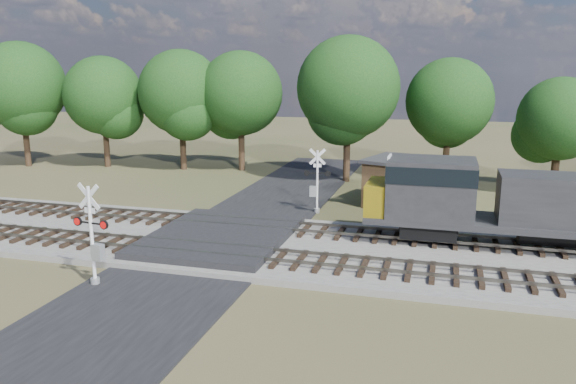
% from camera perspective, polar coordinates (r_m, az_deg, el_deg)
% --- Properties ---
extents(ground, '(160.00, 160.00, 0.00)m').
position_cam_1_polar(ground, '(29.73, -7.25, -5.51)').
color(ground, '#3C4424').
rests_on(ground, ground).
extents(ballast_bed, '(140.00, 10.00, 0.30)m').
position_cam_1_polar(ballast_bed, '(28.00, 12.52, -6.52)').
color(ballast_bed, gray).
rests_on(ballast_bed, ground).
extents(road, '(7.00, 60.00, 0.08)m').
position_cam_1_polar(road, '(29.72, -7.25, -5.43)').
color(road, black).
rests_on(road, ground).
extents(crossing_panel, '(7.00, 9.00, 0.62)m').
position_cam_1_polar(crossing_panel, '(30.08, -6.89, -4.66)').
color(crossing_panel, '#262628').
rests_on(crossing_panel, ground).
extents(track_near, '(140.00, 2.60, 0.33)m').
position_cam_1_polar(track_near, '(26.77, -2.73, -6.52)').
color(track_near, black).
rests_on(track_near, ballast_bed).
extents(track_far, '(140.00, 2.60, 0.33)m').
position_cam_1_polar(track_far, '(31.33, 0.15, -3.68)').
color(track_far, black).
rests_on(track_far, ballast_bed).
extents(crossing_signal_near, '(1.80, 0.43, 4.47)m').
position_cam_1_polar(crossing_signal_near, '(25.14, -19.11, -5.00)').
color(crossing_signal_near, silver).
rests_on(crossing_signal_near, ground).
extents(crossing_signal_far, '(1.68, 0.45, 4.20)m').
position_cam_1_polar(crossing_signal_far, '(35.91, 2.84, 0.57)').
color(crossing_signal_far, silver).
rests_on(crossing_signal_far, ground).
extents(equipment_shed, '(5.96, 5.96, 3.24)m').
position_cam_1_polar(equipment_shed, '(38.63, 11.75, 1.00)').
color(equipment_shed, '#462F1E').
rests_on(equipment_shed, ground).
extents(treeline, '(79.79, 11.27, 11.78)m').
position_cam_1_polar(treeline, '(46.53, 8.18, 9.58)').
color(treeline, black).
rests_on(treeline, ground).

